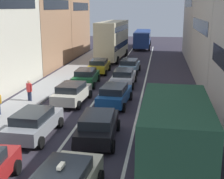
{
  "coord_description": "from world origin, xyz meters",
  "views": [
    {
      "loc": [
        3.06,
        -8.19,
        6.82
      ],
      "look_at": [
        0.0,
        12.0,
        1.6
      ],
      "focal_mm": 51.68,
      "sensor_mm": 36.0,
      "label": 1
    }
  ],
  "objects_px": {
    "coupe_centre_lane_fourth": "(124,77)",
    "sedan_left_lane_fifth": "(99,66)",
    "hatchback_centre_lane_third": "(115,94)",
    "sedan_right_lane_behind_truck": "(167,109)",
    "pedestrian_near_kerb": "(29,90)",
    "sedan_centre_lane_second": "(98,126)",
    "bus_far_queue_secondary": "(142,38)",
    "bus_mid_queue_primary": "(113,39)",
    "sedan_left_lane_fourth": "(86,77)",
    "removalist_box_truck": "(174,135)",
    "sedan_left_lane_third": "(72,93)",
    "wagon_left_lane_second": "(34,123)",
    "sedan_centre_lane_fifth": "(129,66)"
  },
  "relations": [
    {
      "from": "wagon_left_lane_second",
      "to": "sedan_centre_lane_fifth",
      "type": "xyz_separation_m",
      "value": [
        3.36,
        18.17,
        0.0
      ]
    },
    {
      "from": "coupe_centre_lane_fourth",
      "to": "sedan_right_lane_behind_truck",
      "type": "height_order",
      "value": "same"
    },
    {
      "from": "bus_far_queue_secondary",
      "to": "pedestrian_near_kerb",
      "type": "relative_size",
      "value": 6.35
    },
    {
      "from": "sedan_left_lane_third",
      "to": "pedestrian_near_kerb",
      "type": "height_order",
      "value": "pedestrian_near_kerb"
    },
    {
      "from": "sedan_centre_lane_second",
      "to": "sedan_left_lane_third",
      "type": "distance_m",
      "value": 7.13
    },
    {
      "from": "sedan_left_lane_fourth",
      "to": "bus_far_queue_secondary",
      "type": "relative_size",
      "value": 0.41
    },
    {
      "from": "removalist_box_truck",
      "to": "hatchback_centre_lane_third",
      "type": "distance_m",
      "value": 10.62
    },
    {
      "from": "bus_far_queue_secondary",
      "to": "hatchback_centre_lane_third",
      "type": "bearing_deg",
      "value": 179.17
    },
    {
      "from": "sedan_centre_lane_second",
      "to": "bus_mid_queue_primary",
      "type": "distance_m",
      "value": 26.82
    },
    {
      "from": "sedan_centre_lane_second",
      "to": "sedan_left_lane_fifth",
      "type": "distance_m",
      "value": 17.96
    },
    {
      "from": "sedan_right_lane_behind_truck",
      "to": "wagon_left_lane_second",
      "type": "bearing_deg",
      "value": 115.64
    },
    {
      "from": "sedan_left_lane_fifth",
      "to": "sedan_right_lane_behind_truck",
      "type": "bearing_deg",
      "value": -155.1
    },
    {
      "from": "sedan_centre_lane_fifth",
      "to": "sedan_right_lane_behind_truck",
      "type": "relative_size",
      "value": 1.01
    },
    {
      "from": "coupe_centre_lane_fourth",
      "to": "sedan_left_lane_fourth",
      "type": "bearing_deg",
      "value": 95.25
    },
    {
      "from": "hatchback_centre_lane_third",
      "to": "bus_far_queue_secondary",
      "type": "height_order",
      "value": "bus_far_queue_secondary"
    },
    {
      "from": "hatchback_centre_lane_third",
      "to": "coupe_centre_lane_fourth",
      "type": "bearing_deg",
      "value": 4.08
    },
    {
      "from": "coupe_centre_lane_fourth",
      "to": "bus_mid_queue_primary",
      "type": "height_order",
      "value": "bus_mid_queue_primary"
    },
    {
      "from": "sedan_left_lane_fourth",
      "to": "bus_mid_queue_primary",
      "type": "xyz_separation_m",
      "value": [
        0.24,
        14.5,
        2.03
      ]
    },
    {
      "from": "removalist_box_truck",
      "to": "sedan_centre_lane_second",
      "type": "distance_m",
      "value": 5.27
    },
    {
      "from": "wagon_left_lane_second",
      "to": "coupe_centre_lane_fourth",
      "type": "relative_size",
      "value": 1.01
    },
    {
      "from": "sedan_centre_lane_second",
      "to": "bus_far_queue_secondary",
      "type": "xyz_separation_m",
      "value": [
        -0.07,
        40.26,
        0.96
      ]
    },
    {
      "from": "removalist_box_truck",
      "to": "pedestrian_near_kerb",
      "type": "xyz_separation_m",
      "value": [
        -10.06,
        9.63,
        -1.03
      ]
    },
    {
      "from": "coupe_centre_lane_fourth",
      "to": "bus_mid_queue_primary",
      "type": "distance_m",
      "value": 14.68
    },
    {
      "from": "sedan_left_lane_fourth",
      "to": "bus_mid_queue_primary",
      "type": "height_order",
      "value": "bus_mid_queue_primary"
    },
    {
      "from": "removalist_box_truck",
      "to": "bus_far_queue_secondary",
      "type": "height_order",
      "value": "removalist_box_truck"
    },
    {
      "from": "sedan_centre_lane_fifth",
      "to": "bus_mid_queue_primary",
      "type": "bearing_deg",
      "value": 22.07
    },
    {
      "from": "pedestrian_near_kerb",
      "to": "coupe_centre_lane_fourth",
      "type": "bearing_deg",
      "value": -23.04
    },
    {
      "from": "pedestrian_near_kerb",
      "to": "sedan_centre_lane_second",
      "type": "bearing_deg",
      "value": -112.05
    },
    {
      "from": "coupe_centre_lane_fourth",
      "to": "sedan_left_lane_fifth",
      "type": "relative_size",
      "value": 0.99
    },
    {
      "from": "sedan_left_lane_fourth",
      "to": "pedestrian_near_kerb",
      "type": "relative_size",
      "value": 2.63
    },
    {
      "from": "removalist_box_truck",
      "to": "sedan_left_lane_fifth",
      "type": "bearing_deg",
      "value": 19.41
    },
    {
      "from": "hatchback_centre_lane_third",
      "to": "sedan_left_lane_fifth",
      "type": "height_order",
      "value": "same"
    },
    {
      "from": "sedan_centre_lane_second",
      "to": "coupe_centre_lane_fourth",
      "type": "height_order",
      "value": "same"
    },
    {
      "from": "removalist_box_truck",
      "to": "sedan_right_lane_behind_truck",
      "type": "bearing_deg",
      "value": 1.97
    },
    {
      "from": "sedan_centre_lane_fifth",
      "to": "bus_far_queue_secondary",
      "type": "relative_size",
      "value": 0.41
    },
    {
      "from": "bus_far_queue_secondary",
      "to": "removalist_box_truck",
      "type": "bearing_deg",
      "value": -175.92
    },
    {
      "from": "hatchback_centre_lane_third",
      "to": "coupe_centre_lane_fourth",
      "type": "xyz_separation_m",
      "value": [
        -0.03,
        6.0,
        0.0
      ]
    },
    {
      "from": "sedan_left_lane_third",
      "to": "coupe_centre_lane_fourth",
      "type": "relative_size",
      "value": 1.02
    },
    {
      "from": "sedan_left_lane_third",
      "to": "coupe_centre_lane_fourth",
      "type": "bearing_deg",
      "value": -24.26
    },
    {
      "from": "sedan_left_lane_fourth",
      "to": "sedan_centre_lane_fifth",
      "type": "distance_m",
      "value": 6.93
    },
    {
      "from": "sedan_left_lane_fourth",
      "to": "sedan_centre_lane_second",
      "type": "bearing_deg",
      "value": -166.43
    },
    {
      "from": "removalist_box_truck",
      "to": "coupe_centre_lane_fourth",
      "type": "relative_size",
      "value": 1.8
    },
    {
      "from": "wagon_left_lane_second",
      "to": "pedestrian_near_kerb",
      "type": "xyz_separation_m",
      "value": [
        -2.83,
        6.15,
        0.15
      ]
    },
    {
      "from": "sedan_centre_lane_fifth",
      "to": "sedan_right_lane_behind_truck",
      "type": "bearing_deg",
      "value": -163.66
    },
    {
      "from": "removalist_box_truck",
      "to": "sedan_left_lane_fourth",
      "type": "bearing_deg",
      "value": 25.72
    },
    {
      "from": "sedan_centre_lane_second",
      "to": "bus_far_queue_secondary",
      "type": "bearing_deg",
      "value": -2.46
    },
    {
      "from": "sedan_left_lane_fourth",
      "to": "bus_mid_queue_primary",
      "type": "bearing_deg",
      "value": -3.29
    },
    {
      "from": "coupe_centre_lane_fourth",
      "to": "bus_far_queue_secondary",
      "type": "distance_m",
      "value": 27.94
    },
    {
      "from": "sedan_centre_lane_fifth",
      "to": "sedan_centre_lane_second",
      "type": "bearing_deg",
      "value": -177.62
    },
    {
      "from": "sedan_left_lane_third",
      "to": "sedan_left_lane_fifth",
      "type": "distance_m",
      "value": 11.26
    }
  ]
}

